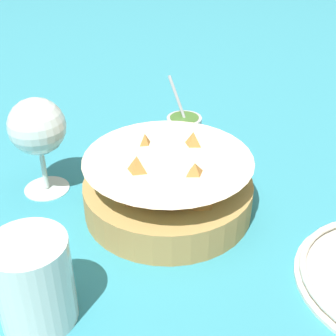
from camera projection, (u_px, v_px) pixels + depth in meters
ground_plane at (170, 220)px, 0.60m from camera, size 4.00×4.00×0.00m
food_basket at (168, 186)px, 0.60m from camera, size 0.22×0.22×0.10m
sauce_cup at (184, 127)px, 0.77m from camera, size 0.07×0.06×0.11m
wine_glass at (37, 129)px, 0.61m from camera, size 0.08×0.08×0.14m
beer_mug at (33, 283)px, 0.44m from camera, size 0.11×0.08×0.10m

